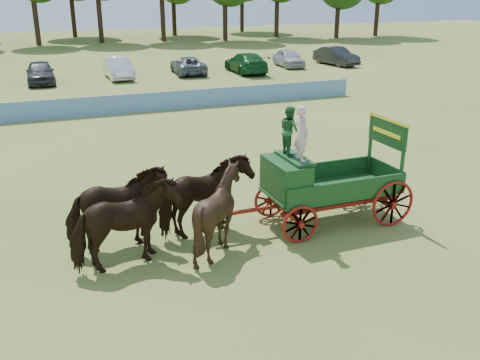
% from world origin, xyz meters
% --- Properties ---
extents(ground, '(160.00, 160.00, 0.00)m').
position_xyz_m(ground, '(0.00, 0.00, 0.00)').
color(ground, olive).
rests_on(ground, ground).
extents(horse_lead_left, '(2.83, 1.71, 2.23)m').
position_xyz_m(horse_lead_left, '(-5.15, 0.69, 1.12)').
color(horse_lead_left, black).
rests_on(horse_lead_left, ground).
extents(horse_lead_right, '(2.75, 1.46, 2.23)m').
position_xyz_m(horse_lead_right, '(-5.15, 1.79, 1.12)').
color(horse_lead_right, black).
rests_on(horse_lead_right, ground).
extents(horse_wheel_left, '(2.15, 1.94, 2.23)m').
position_xyz_m(horse_wheel_left, '(-2.75, 0.69, 1.12)').
color(horse_wheel_left, black).
rests_on(horse_wheel_left, ground).
extents(horse_wheel_right, '(2.86, 1.82, 2.23)m').
position_xyz_m(horse_wheel_right, '(-2.75, 1.79, 1.12)').
color(horse_wheel_right, black).
rests_on(horse_wheel_right, ground).
extents(farm_dray, '(6.00, 2.00, 3.67)m').
position_xyz_m(farm_dray, '(0.24, 1.26, 1.55)').
color(farm_dray, maroon).
rests_on(farm_dray, ground).
extents(sponsor_banner, '(26.00, 0.08, 1.05)m').
position_xyz_m(sponsor_banner, '(-1.00, 18.00, 0.53)').
color(sponsor_banner, '#1D579F').
rests_on(sponsor_banner, ground).
extents(parked_cars, '(46.93, 7.35, 1.61)m').
position_xyz_m(parked_cars, '(-2.40, 30.09, 0.76)').
color(parked_cars, silver).
rests_on(parked_cars, ground).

